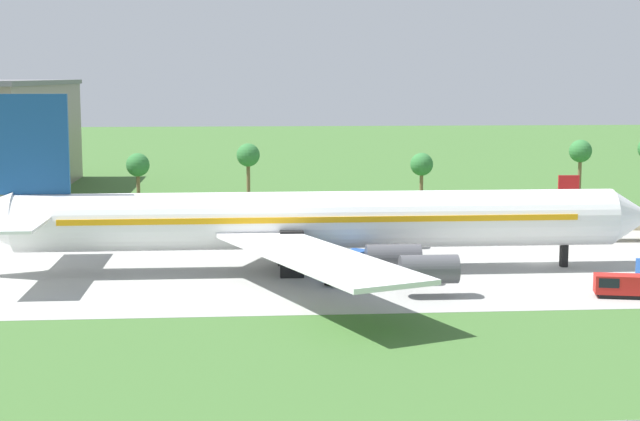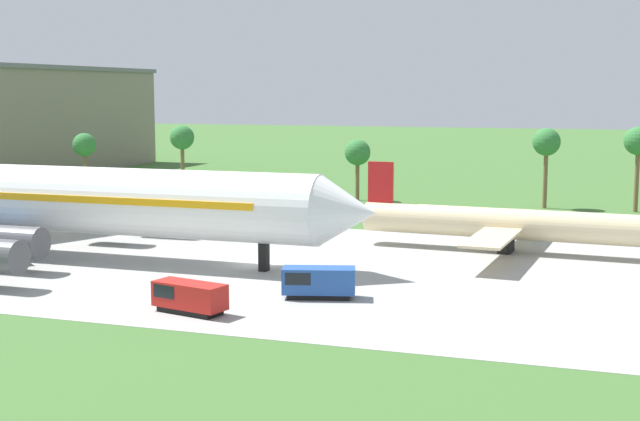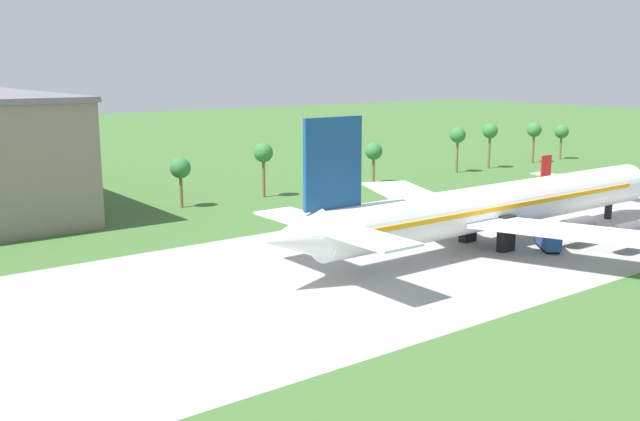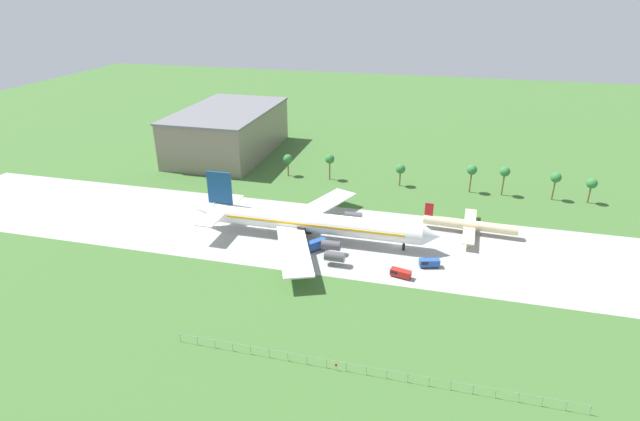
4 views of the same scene
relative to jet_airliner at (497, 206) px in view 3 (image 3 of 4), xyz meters
The scene contains 6 objects.
ground_plane 26.35m from the jet_airliner, ahead, with size 600.00×600.00×0.00m, color #3D662D.
taxiway_strip 26.35m from the jet_airliner, ahead, with size 320.00×44.00×0.02m.
jet_airliner is the anchor object (origin of this frame).
regional_aircraft 48.56m from the jet_airliner, 18.75° to the left, with size 27.93×25.18×8.25m.
baggage_tug 7.88m from the jet_airliner, 58.97° to the right, with size 5.34×5.95×2.95m.
palm_tree_row 62.04m from the jet_airliner, 53.35° to the left, with size 112.83×3.60×10.77m.
Camera 3 is at (-102.01, -64.18, 24.04)m, focal length 40.00 mm.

